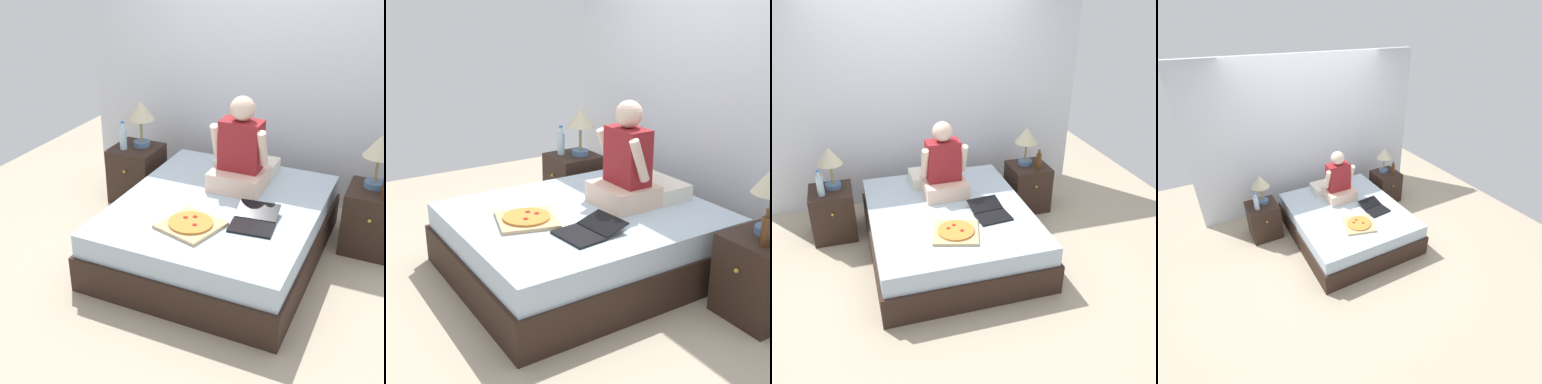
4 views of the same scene
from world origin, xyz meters
TOP-DOWN VIEW (x-y plane):
  - ground_plane at (0.00, 0.00)m, footprint 5.88×5.88m
  - wall_back at (0.00, 1.30)m, footprint 3.88×0.12m
  - bed at (0.00, 0.00)m, footprint 1.59×1.88m
  - nightstand_left at (-1.12, 0.61)m, footprint 0.44×0.47m
  - lamp_on_left_nightstand at (-1.08, 0.66)m, footprint 0.26×0.26m
  - water_bottle at (-1.20, 0.52)m, footprint 0.07×0.07m
  - nightstand_right at (1.12, 0.61)m, footprint 0.44×0.47m
  - lamp_on_right_nightstand at (1.09, 0.66)m, footprint 0.26×0.26m
  - pillow at (-0.01, 0.66)m, footprint 0.52×0.34m
  - person_seated at (0.04, 0.35)m, footprint 0.47×0.40m
  - laptop at (0.36, -0.21)m, footprint 0.36×0.44m
  - pizza_box at (-0.05, -0.44)m, footprint 0.49×0.49m

SIDE VIEW (x-z plane):
  - ground_plane at x=0.00m, z-range 0.00..0.00m
  - bed at x=0.00m, z-range 0.00..0.47m
  - nightstand_left at x=-1.12m, z-range 0.00..0.54m
  - nightstand_right at x=1.12m, z-range 0.00..0.54m
  - pizza_box at x=-0.05m, z-range 0.47..0.51m
  - laptop at x=0.36m, z-range 0.46..0.53m
  - pillow at x=-0.01m, z-range 0.47..0.59m
  - water_bottle at x=-1.20m, z-range 0.52..0.79m
  - person_seated at x=0.04m, z-range 0.37..1.15m
  - lamp_on_left_nightstand at x=-1.08m, z-range 0.65..1.10m
  - lamp_on_right_nightstand at x=1.09m, z-range 0.65..1.10m
  - wall_back at x=0.00m, z-range 0.00..2.50m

